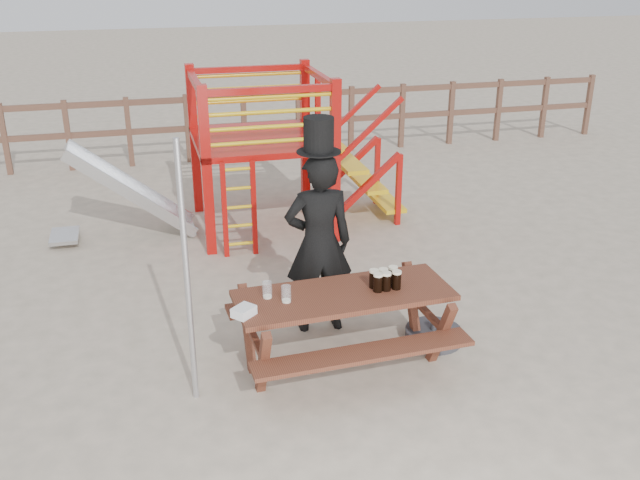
# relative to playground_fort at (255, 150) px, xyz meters

# --- Properties ---
(ground) EXTENTS (60.00, 60.00, 0.00)m
(ground) POSITION_rel_playground_fort_xyz_m (-0.12, -3.58, -1.07)
(ground) COLOR #BDAA93
(ground) RESTS_ON ground
(back_fence) EXTENTS (15.09, 0.09, 1.20)m
(back_fence) POSITION_rel_playground_fort_xyz_m (-0.12, 3.42, -0.34)
(back_fence) COLOR brown
(back_fence) RESTS_ON ground
(playground_fort) EXTENTS (4.71, 1.84, 2.10)m
(playground_fort) POSITION_rel_playground_fort_xyz_m (0.00, 0.00, 0.00)
(playground_fort) COLOR #B10F0B
(playground_fort) RESTS_ON ground
(picnic_table) EXTENTS (1.98, 1.41, 0.74)m
(picnic_table) POSITION_rel_playground_fort_xyz_m (0.14, -3.68, -0.60)
(picnic_table) COLOR brown
(picnic_table) RESTS_ON ground
(man_with_hat) EXTENTS (0.68, 0.46, 2.15)m
(man_with_hat) POSITION_rel_playground_fort_xyz_m (0.11, -2.94, -0.11)
(man_with_hat) COLOR black
(man_with_hat) RESTS_ON ground
(metal_pole) EXTENTS (0.05, 0.05, 2.26)m
(metal_pole) POSITION_rel_playground_fort_xyz_m (-1.21, -3.84, 0.06)
(metal_pole) COLOR #B2B2B7
(metal_pole) RESTS_ON ground
(parasol_base) EXTENTS (0.55, 0.55, 0.23)m
(parasol_base) POSITION_rel_playground_fort_xyz_m (1.11, -3.49, -1.01)
(parasol_base) COLOR #313136
(parasol_base) RESTS_ON ground
(paper_bag) EXTENTS (0.23, 0.22, 0.08)m
(paper_bag) POSITION_rel_playground_fort_xyz_m (-0.78, -3.88, -0.29)
(paper_bag) COLOR white
(paper_bag) RESTS_ON picnic_table
(stout_pints) EXTENTS (0.27, 0.19, 0.17)m
(stout_pints) POSITION_rel_playground_fort_xyz_m (0.52, -3.68, -0.24)
(stout_pints) COLOR black
(stout_pints) RESTS_ON picnic_table
(empty_glasses) EXTENTS (0.23, 0.20, 0.15)m
(empty_glasses) POSITION_rel_playground_fort_xyz_m (-0.46, -3.67, -0.26)
(empty_glasses) COLOR silver
(empty_glasses) RESTS_ON picnic_table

